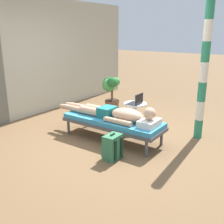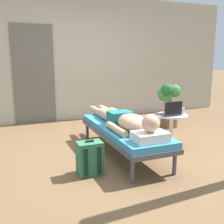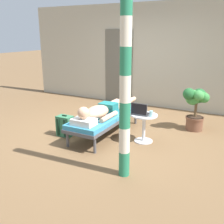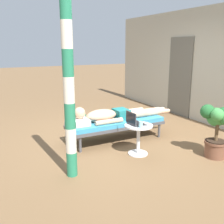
{
  "view_description": "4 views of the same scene",
  "coord_description": "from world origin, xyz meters",
  "px_view_note": "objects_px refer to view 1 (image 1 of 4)",
  "views": [
    {
      "loc": [
        -3.78,
        -2.78,
        1.96
      ],
      "look_at": [
        -0.02,
        -0.13,
        0.56
      ],
      "focal_mm": 43.39,
      "sensor_mm": 36.0,
      "label": 1
    },
    {
      "loc": [
        -1.48,
        -3.42,
        1.39
      ],
      "look_at": [
        0.01,
        0.21,
        0.57
      ],
      "focal_mm": 42.69,
      "sensor_mm": 36.0,
      "label": 2
    },
    {
      "loc": [
        2.52,
        -4.4,
        1.94
      ],
      "look_at": [
        0.19,
        -0.05,
        0.47
      ],
      "focal_mm": 42.58,
      "sensor_mm": 36.0,
      "label": 3
    },
    {
      "loc": [
        4.41,
        -2.44,
        1.81
      ],
      "look_at": [
        0.07,
        -0.17,
        0.58
      ],
      "focal_mm": 42.05,
      "sensor_mm": 36.0,
      "label": 4
    }
  ],
  "objects_px": {
    "side_table": "(135,111)",
    "drink_glass": "(142,100)",
    "laptop": "(136,101)",
    "porch_post": "(204,72)",
    "lounge_chair": "(113,122)",
    "potted_plant": "(111,90)",
    "person_reclining": "(116,114)",
    "backpack": "(112,147)"
  },
  "relations": [
    {
      "from": "porch_post",
      "to": "side_table",
      "type": "bearing_deg",
      "value": 99.3
    },
    {
      "from": "laptop",
      "to": "backpack",
      "type": "xyz_separation_m",
      "value": [
        -1.4,
        -0.4,
        -0.39
      ]
    },
    {
      "from": "drink_glass",
      "to": "side_table",
      "type": "bearing_deg",
      "value": 158.52
    },
    {
      "from": "laptop",
      "to": "porch_post",
      "type": "xyz_separation_m",
      "value": [
        0.27,
        -1.21,
        0.66
      ]
    },
    {
      "from": "side_table",
      "to": "drink_glass",
      "type": "height_order",
      "value": "drink_glass"
    },
    {
      "from": "lounge_chair",
      "to": "person_reclining",
      "type": "relative_size",
      "value": 0.88
    },
    {
      "from": "drink_glass",
      "to": "backpack",
      "type": "distance_m",
      "value": 1.7
    },
    {
      "from": "side_table",
      "to": "drink_glass",
      "type": "distance_m",
      "value": 0.27
    },
    {
      "from": "side_table",
      "to": "laptop",
      "type": "height_order",
      "value": "laptop"
    },
    {
      "from": "person_reclining",
      "to": "drink_glass",
      "type": "xyz_separation_m",
      "value": [
        0.96,
        0.01,
        0.06
      ]
    },
    {
      "from": "person_reclining",
      "to": "side_table",
      "type": "relative_size",
      "value": 4.15
    },
    {
      "from": "laptop",
      "to": "lounge_chair",
      "type": "bearing_deg",
      "value": 176.12
    },
    {
      "from": "person_reclining",
      "to": "porch_post",
      "type": "xyz_separation_m",
      "value": [
        1.02,
        -1.2,
        0.73
      ]
    },
    {
      "from": "backpack",
      "to": "laptop",
      "type": "bearing_deg",
      "value": 15.84
    },
    {
      "from": "backpack",
      "to": "side_table",
      "type": "bearing_deg",
      "value": 17.08
    },
    {
      "from": "side_table",
      "to": "laptop",
      "type": "xyz_separation_m",
      "value": [
        -0.06,
        -0.05,
        0.23
      ]
    },
    {
      "from": "person_reclining",
      "to": "side_table",
      "type": "xyz_separation_m",
      "value": [
        0.81,
        0.07,
        -0.16
      ]
    },
    {
      "from": "drink_glass",
      "to": "potted_plant",
      "type": "height_order",
      "value": "potted_plant"
    },
    {
      "from": "lounge_chair",
      "to": "side_table",
      "type": "xyz_separation_m",
      "value": [
        0.81,
        0.0,
        0.01
      ]
    },
    {
      "from": "drink_glass",
      "to": "backpack",
      "type": "xyz_separation_m",
      "value": [
        -1.61,
        -0.39,
        -0.38
      ]
    },
    {
      "from": "side_table",
      "to": "drink_glass",
      "type": "bearing_deg",
      "value": -21.48
    },
    {
      "from": "person_reclining",
      "to": "backpack",
      "type": "relative_size",
      "value": 5.12
    },
    {
      "from": "side_table",
      "to": "potted_plant",
      "type": "xyz_separation_m",
      "value": [
        0.68,
        1.1,
        0.18
      ]
    },
    {
      "from": "backpack",
      "to": "porch_post",
      "type": "height_order",
      "value": "porch_post"
    },
    {
      "from": "lounge_chair",
      "to": "porch_post",
      "type": "bearing_deg",
      "value": -51.1
    },
    {
      "from": "backpack",
      "to": "porch_post",
      "type": "relative_size",
      "value": 0.17
    },
    {
      "from": "potted_plant",
      "to": "side_table",
      "type": "bearing_deg",
      "value": -121.87
    },
    {
      "from": "laptop",
      "to": "backpack",
      "type": "relative_size",
      "value": 0.73
    },
    {
      "from": "potted_plant",
      "to": "laptop",
      "type": "bearing_deg",
      "value": -122.87
    },
    {
      "from": "laptop",
      "to": "porch_post",
      "type": "bearing_deg",
      "value": -77.59
    },
    {
      "from": "side_table",
      "to": "porch_post",
      "type": "height_order",
      "value": "porch_post"
    },
    {
      "from": "side_table",
      "to": "backpack",
      "type": "xyz_separation_m",
      "value": [
        -1.46,
        -0.45,
        -0.16
      ]
    },
    {
      "from": "side_table",
      "to": "porch_post",
      "type": "relative_size",
      "value": 0.21
    },
    {
      "from": "potted_plant",
      "to": "porch_post",
      "type": "height_order",
      "value": "porch_post"
    },
    {
      "from": "side_table",
      "to": "potted_plant",
      "type": "distance_m",
      "value": 1.31
    },
    {
      "from": "side_table",
      "to": "backpack",
      "type": "relative_size",
      "value": 1.23
    },
    {
      "from": "backpack",
      "to": "potted_plant",
      "type": "bearing_deg",
      "value": 35.82
    },
    {
      "from": "person_reclining",
      "to": "porch_post",
      "type": "distance_m",
      "value": 1.73
    },
    {
      "from": "laptop",
      "to": "potted_plant",
      "type": "bearing_deg",
      "value": 57.13
    },
    {
      "from": "lounge_chair",
      "to": "potted_plant",
      "type": "xyz_separation_m",
      "value": [
        1.49,
        1.1,
        0.2
      ]
    },
    {
      "from": "person_reclining",
      "to": "backpack",
      "type": "xyz_separation_m",
      "value": [
        -0.65,
        -0.38,
        -0.32
      ]
    },
    {
      "from": "side_table",
      "to": "potted_plant",
      "type": "bearing_deg",
      "value": 58.13
    }
  ]
}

